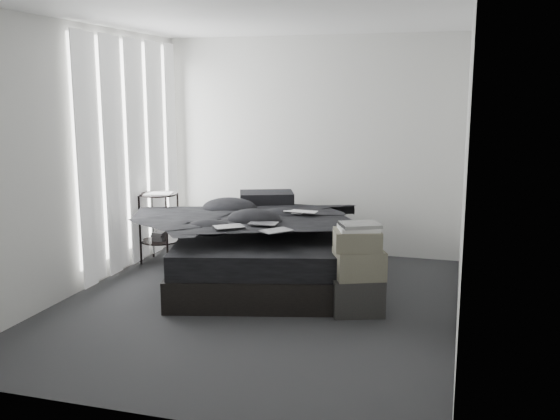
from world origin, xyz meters
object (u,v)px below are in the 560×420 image
(laptop, at_px, (299,206))
(side_stand, at_px, (159,228))
(bed, at_px, (261,267))
(box_lower, at_px, (357,295))

(laptop, distance_m, side_stand, 1.78)
(bed, relative_size, side_stand, 2.72)
(bed, height_order, side_stand, side_stand)
(side_stand, height_order, box_lower, side_stand)
(bed, xyz_separation_m, side_stand, (-1.35, 0.37, 0.25))
(bed, bearing_deg, laptop, 7.50)
(side_stand, xyz_separation_m, box_lower, (2.48, -1.06, -0.23))
(laptop, height_order, box_lower, laptop)
(box_lower, bearing_deg, bed, 148.43)
(bed, bearing_deg, box_lower, -46.19)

